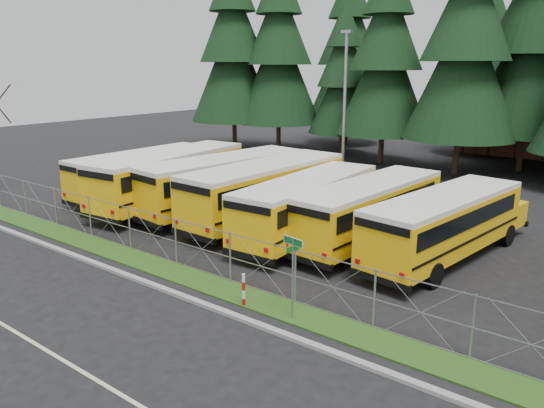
% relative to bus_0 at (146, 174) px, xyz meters
% --- Properties ---
extents(ground, '(120.00, 120.00, 0.00)m').
position_rel_bus_0_xyz_m(ground, '(14.13, -5.82, -1.43)').
color(ground, black).
rests_on(ground, ground).
extents(curb, '(50.00, 0.25, 0.12)m').
position_rel_bus_0_xyz_m(curb, '(14.13, -8.92, -1.37)').
color(curb, gray).
rests_on(curb, ground).
extents(grass_verge, '(50.00, 1.40, 0.06)m').
position_rel_bus_0_xyz_m(grass_verge, '(14.13, -7.52, -1.40)').
color(grass_verge, '#194513').
rests_on(grass_verge, ground).
extents(road_lane_line, '(50.00, 0.12, 0.01)m').
position_rel_bus_0_xyz_m(road_lane_line, '(14.13, -13.82, -1.43)').
color(road_lane_line, beige).
rests_on(road_lane_line, ground).
extents(chainlink_fence, '(44.00, 0.10, 2.00)m').
position_rel_bus_0_xyz_m(chainlink_fence, '(14.13, -6.82, -0.43)').
color(chainlink_fence, '#95999E').
rests_on(chainlink_fence, ground).
extents(bus_0, '(2.62, 10.95, 2.87)m').
position_rel_bus_0_xyz_m(bus_0, '(0.00, 0.00, 0.00)').
color(bus_0, yellow).
rests_on(bus_0, ground).
extents(bus_1, '(4.06, 12.46, 3.21)m').
position_rel_bus_0_xyz_m(bus_1, '(3.03, -0.37, 0.17)').
color(bus_1, yellow).
rests_on(bus_1, ground).
extents(bus_2, '(4.28, 12.30, 3.16)m').
position_rel_bus_0_xyz_m(bus_2, '(6.42, 0.55, 0.14)').
color(bus_2, yellow).
rests_on(bus_2, ground).
extents(bus_3, '(3.23, 12.12, 3.16)m').
position_rel_bus_0_xyz_m(bus_3, '(9.39, 0.51, 0.14)').
color(bus_3, yellow).
rests_on(bus_3, ground).
extents(bus_4, '(3.23, 11.30, 2.93)m').
position_rel_bus_0_xyz_m(bus_4, '(12.49, -0.28, 0.03)').
color(bus_4, yellow).
rests_on(bus_4, ground).
extents(bus_5, '(3.29, 11.21, 2.90)m').
position_rel_bus_0_xyz_m(bus_5, '(15.18, 0.69, 0.02)').
color(bus_5, yellow).
rests_on(bus_5, ground).
extents(bus_6, '(3.99, 11.24, 2.88)m').
position_rel_bus_0_xyz_m(bus_6, '(18.70, 0.68, 0.01)').
color(bus_6, yellow).
rests_on(bus_6, ground).
extents(street_sign, '(0.83, 0.55, 2.81)m').
position_rel_bus_0_xyz_m(street_sign, '(16.77, -7.88, 0.60)').
color(street_sign, '#95999E').
rests_on(street_sign, ground).
extents(striped_bollard, '(0.11, 0.11, 1.20)m').
position_rel_bus_0_xyz_m(striped_bollard, '(14.90, -8.11, -0.83)').
color(striped_bollard, '#B20C0C').
rests_on(striped_bollard, ground).
extents(light_standard, '(0.70, 0.35, 10.14)m').
position_rel_bus_0_xyz_m(light_standard, '(8.02, 10.17, 4.07)').
color(light_standard, '#95999E').
rests_on(light_standard, ground).
extents(conifer_0, '(8.24, 8.24, 18.22)m').
position_rel_bus_0_xyz_m(conifer_0, '(-9.19, 18.54, 7.68)').
color(conifer_0, black).
rests_on(conifer_0, ground).
extents(conifer_1, '(8.01, 8.01, 17.71)m').
position_rel_bus_0_xyz_m(conifer_1, '(-4.94, 20.14, 7.42)').
color(conifer_1, black).
rests_on(conifer_1, ground).
extents(conifer_2, '(6.11, 6.11, 13.52)m').
position_rel_bus_0_xyz_m(conifer_2, '(1.29, 21.49, 5.32)').
color(conifer_2, black).
rests_on(conifer_2, ground).
extents(conifer_3, '(7.59, 7.59, 16.79)m').
position_rel_bus_0_xyz_m(conifer_3, '(6.17, 19.66, 6.96)').
color(conifer_3, black).
rests_on(conifer_3, ground).
extents(conifer_4, '(8.26, 8.26, 18.26)m').
position_rel_bus_0_xyz_m(conifer_4, '(12.71, 18.93, 7.70)').
color(conifer_4, black).
rests_on(conifer_4, ground).
extents(conifer_5, '(8.76, 8.76, 19.36)m').
position_rel_bus_0_xyz_m(conifer_5, '(16.25, 23.05, 8.25)').
color(conifer_5, black).
rests_on(conifer_5, ground).
extents(conifer_10, '(7.98, 7.98, 17.65)m').
position_rel_bus_0_xyz_m(conifer_10, '(-1.87, 27.70, 7.39)').
color(conifer_10, black).
rests_on(conifer_10, ground).
extents(conifer_11, '(7.23, 7.23, 15.99)m').
position_rel_bus_0_xyz_m(conifer_11, '(10.96, 29.29, 6.56)').
color(conifer_11, black).
rests_on(conifer_11, ground).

